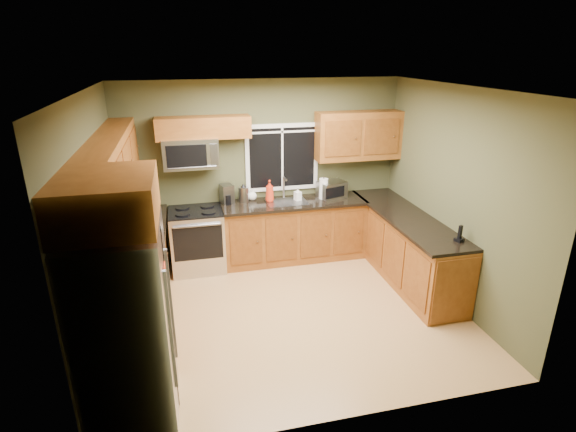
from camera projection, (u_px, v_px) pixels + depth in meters
name	position (u px, v px, depth m)	size (l,w,h in m)	color
floor	(291.00, 311.00, 5.63)	(4.20, 4.20, 0.00)	tan
ceiling	(291.00, 89.00, 4.69)	(4.20, 4.20, 0.00)	white
back_wall	(263.00, 171.00, 6.80)	(4.20, 4.20, 0.00)	#47492B
front_wall	(345.00, 286.00, 3.52)	(4.20, 4.20, 0.00)	#47492B
left_wall	(97.00, 226.00, 4.70)	(3.60, 3.60, 0.00)	#47492B
right_wall	(454.00, 197.00, 5.61)	(3.60, 3.60, 0.00)	#47492B
window	(282.00, 157.00, 6.78)	(1.12, 0.03, 1.02)	white
base_cabinets_left	(140.00, 278.00, 5.52)	(0.60, 2.65, 0.90)	brown
countertop_left	(137.00, 243.00, 5.36)	(0.65, 2.65, 0.04)	black
base_cabinets_back	(294.00, 231.00, 6.93)	(2.17, 0.60, 0.90)	brown
countertop_back	(294.00, 203.00, 6.74)	(2.17, 0.65, 0.04)	black
base_cabinets_peninsula	(405.00, 248.00, 6.36)	(0.60, 2.52, 0.90)	brown
countertop_peninsula	(406.00, 217.00, 6.20)	(0.65, 2.50, 0.04)	black
upper_cabinets_left	(112.00, 167.00, 4.99)	(0.33, 2.65, 0.72)	brown
upper_cabinets_back_left	(203.00, 128.00, 6.21)	(1.30, 0.33, 0.30)	brown
upper_cabinets_back_right	(358.00, 136.00, 6.78)	(1.30, 0.33, 0.72)	brown
upper_cabinet_over_fridge	(107.00, 201.00, 3.36)	(0.72, 0.90, 0.38)	brown
refrigerator	(126.00, 328.00, 3.76)	(0.74, 0.90, 1.80)	#B7B7BC
range	(197.00, 240.00, 6.58)	(0.76, 0.69, 0.94)	#B7B7BC
microwave	(191.00, 153.00, 6.26)	(0.76, 0.41, 0.42)	#B7B7BC
sink	(287.00, 201.00, 6.72)	(0.60, 0.42, 0.36)	slate
toaster_oven	(332.00, 190.00, 6.89)	(0.47, 0.41, 0.25)	#B7B7BC
coffee_maker	(227.00, 195.00, 6.63)	(0.21, 0.26, 0.28)	slate
kettle	(244.00, 193.00, 6.69)	(0.17, 0.17, 0.28)	#B7B7BC
paper_towel_roll	(323.00, 189.00, 6.82)	(0.17, 0.17, 0.35)	white
soap_bottle_a	(270.00, 191.00, 6.69)	(0.13, 0.13, 0.33)	red
soap_bottle_b	(298.00, 194.00, 6.76)	(0.09, 0.09, 0.20)	white
soap_bottle_c	(252.00, 194.00, 6.78)	(0.14, 0.14, 0.18)	white
cordless_phone	(460.00, 237.00, 5.33)	(0.12, 0.12, 0.20)	black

